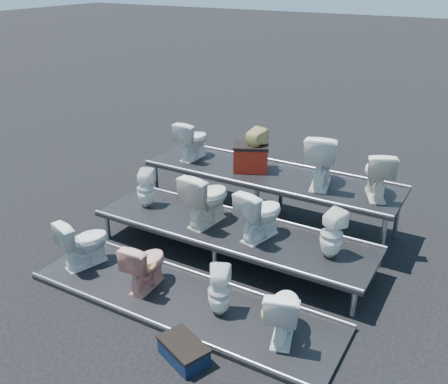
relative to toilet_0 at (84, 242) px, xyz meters
The scene contains 18 objects.
ground 2.14m from the toilet_0, 38.20° to the left, with size 80.00×80.00×0.00m, color black.
tier_front 1.70m from the toilet_0, ahead, with size 4.20×1.20×0.06m, color black.
tier_mid 2.11m from the toilet_0, 38.20° to the left, with size 4.20×1.20×0.46m, color black.
tier_back 3.08m from the toilet_0, 57.57° to the left, with size 4.20×1.20×0.86m, color black.
toilet_0 is the anchor object (origin of this frame).
toilet_1 1.09m from the toilet_0, ahead, with size 0.38×0.67×0.69m, color #E49C8C.
toilet_2 2.21m from the toilet_0, ahead, with size 0.29×0.29×0.64m, color white.
toilet_3 3.05m from the toilet_0, ahead, with size 0.39×0.69×0.70m, color white.
toilet_4 1.35m from the toilet_0, 85.71° to the left, with size 0.27×0.28×0.61m, color white.
toilet_5 1.84m from the toilet_0, 46.67° to the left, with size 0.45×0.80×0.81m, color white.
toilet_6 2.51m from the toilet_0, 31.70° to the left, with size 0.42×0.73×0.75m, color white.
toilet_7 3.41m from the toilet_0, 22.52° to the left, with size 0.30×0.30×0.66m, color white.
toilet_8 2.72m from the toilet_0, 86.76° to the left, with size 0.38×0.66×0.68m, color white.
toilet_9 3.04m from the toilet_0, 62.55° to the left, with size 0.32×0.33×0.72m, color #CFC37E.
toilet_10 3.70m from the toilet_0, 46.23° to the left, with size 0.47×0.83×0.84m, color white.
toilet_11 4.31m from the toilet_0, 37.90° to the left, with size 0.40×0.70×0.72m, color white.
red_crate 2.98m from the toilet_0, 63.90° to the left, with size 0.55×0.44×0.40m, color #9F2011.
step_stool 2.41m from the toilet_0, 20.39° to the right, with size 0.55×0.33×0.20m, color black.
Camera 1 is at (3.08, -5.59, 3.97)m, focal length 40.00 mm.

